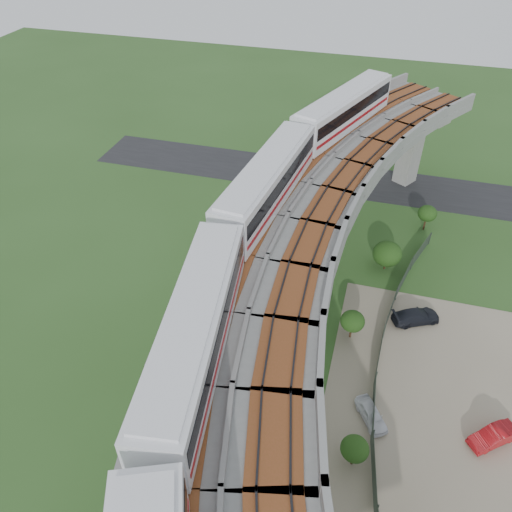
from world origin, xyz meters
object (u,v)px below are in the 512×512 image
object	(u,v)px
car_white	(371,414)
car_red	(494,436)
car_dark	(416,316)
metro_train	(267,255)

from	to	relation	value
car_white	car_red	size ratio (longest dim) A/B	0.89
car_white	car_red	bearing A→B (deg)	-29.21
car_dark	car_red	bearing A→B (deg)	-179.06
metro_train	car_white	world-z (taller)	metro_train
metro_train	car_dark	xyz separation A→B (m)	(10.84, 9.49, -11.67)
car_red	car_dark	world-z (taller)	car_dark
car_red	car_dark	distance (m)	11.56
metro_train	car_white	xyz separation A→B (m)	(8.11, -1.23, -11.72)
metro_train	car_dark	bearing A→B (deg)	41.22
car_red	metro_train	bearing A→B (deg)	-131.07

